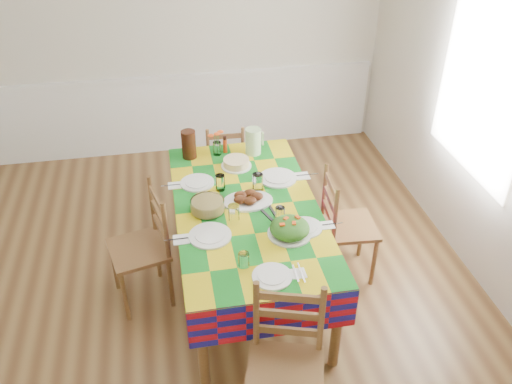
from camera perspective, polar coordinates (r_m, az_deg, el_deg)
room at (r=3.68m, az=-6.29°, el=4.42°), size 4.58×5.08×2.78m
wainscot at (r=6.28m, az=-7.92°, el=8.47°), size 4.41×0.06×0.92m
window_right at (r=4.56m, az=22.72°, el=10.09°), size 0.00×1.40×1.40m
dining_table at (r=4.13m, az=-0.95°, el=-2.53°), size 1.08×2.00×0.78m
setting_near_head at (r=3.49m, az=0.71°, el=-8.26°), size 0.42×0.28×0.12m
setting_left_near at (r=3.83m, az=-4.04°, el=-3.77°), size 0.55×0.33×0.15m
setting_left_far at (r=4.32m, az=-5.43°, el=0.98°), size 0.50×0.30×0.13m
setting_right_near at (r=3.89m, az=4.30°, el=-3.21°), size 0.47×0.27×0.12m
setting_right_far at (r=4.34m, az=1.65°, el=1.34°), size 0.58×0.33×0.15m
meat_platter at (r=4.12m, az=-0.89°, el=-0.72°), size 0.39×0.28×0.07m
salad_platter at (r=3.79m, az=3.56°, el=-3.87°), size 0.31×0.31×0.13m
pasta_bowl at (r=4.03m, az=-5.13°, el=-1.46°), size 0.26×0.26×0.09m
cake at (r=4.56m, az=-2.09°, el=3.07°), size 0.26×0.26×0.07m
serving_utensils at (r=4.01m, az=1.46°, el=-2.27°), size 0.16×0.36×0.01m
flower_vase at (r=4.72m, az=-4.14°, el=4.98°), size 0.14×0.12×0.23m
hot_sauce at (r=4.75m, az=-3.28°, el=5.03°), size 0.04×0.04×0.16m
green_pitcher at (r=4.71m, az=-0.30°, el=5.37°), size 0.14×0.14×0.23m
tea_pitcher at (r=4.69m, az=-7.09°, el=5.00°), size 0.12×0.12×0.25m
name_card at (r=3.35m, az=1.82°, el=-10.81°), size 0.08×0.02×0.02m
chair_near at (r=3.38m, az=3.13°, el=-17.80°), size 0.55×0.54×1.01m
chair_far at (r=5.33m, az=-3.26°, el=3.10°), size 0.40×0.38×0.86m
chair_left at (r=4.24m, az=-11.70°, el=-5.79°), size 0.51×0.52×0.99m
chair_right at (r=4.44m, az=9.30°, el=-3.58°), size 0.44×0.46×0.97m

